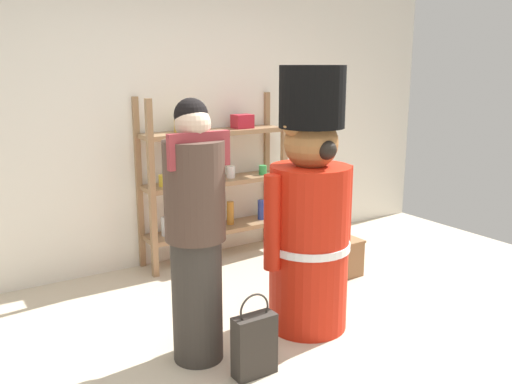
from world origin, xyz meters
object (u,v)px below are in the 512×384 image
(merchandise_shelf, at_px, (215,179))
(display_crate, at_px, (336,256))
(person_shopper, at_px, (196,232))
(teddy_bear_guard, at_px, (310,215))
(shopping_bag, at_px, (254,344))

(merchandise_shelf, xyz_separation_m, display_crate, (0.66, -0.93, -0.59))
(person_shopper, xyz_separation_m, display_crate, (1.63, 0.62, -0.65))
(teddy_bear_guard, relative_size, shopping_bag, 3.49)
(teddy_bear_guard, height_order, person_shopper, teddy_bear_guard)
(person_shopper, distance_m, display_crate, 1.86)
(merchandise_shelf, distance_m, display_crate, 1.28)
(teddy_bear_guard, relative_size, display_crate, 4.82)
(shopping_bag, relative_size, display_crate, 1.38)
(teddy_bear_guard, xyz_separation_m, shopping_bag, (-0.64, -0.33, -0.60))
(teddy_bear_guard, height_order, display_crate, teddy_bear_guard)
(shopping_bag, xyz_separation_m, display_crate, (1.44, 0.97, -0.03))
(merchandise_shelf, height_order, display_crate, merchandise_shelf)
(merchandise_shelf, bearing_deg, person_shopper, -122.17)
(person_shopper, relative_size, display_crate, 4.34)
(display_crate, bearing_deg, teddy_bear_guard, -141.52)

